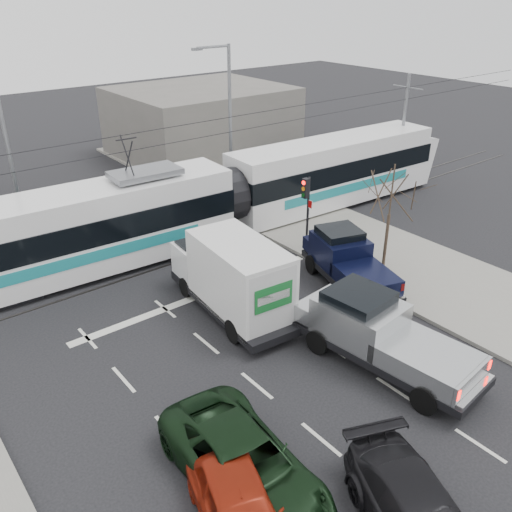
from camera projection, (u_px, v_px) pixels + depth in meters
ground at (295, 365)px, 18.73m from camera, size 120.00×120.00×0.00m
sidewalk_right at (448, 284)px, 23.69m from camera, size 6.00×60.00×0.15m
rails at (154, 262)px, 25.73m from camera, size 60.00×1.60×0.03m
building_right at (202, 121)px, 41.08m from camera, size 12.00×10.00×5.00m
bare_tree at (391, 195)px, 23.00m from camera, size 2.40×2.40×5.00m
traffic_signal at (307, 198)px, 25.64m from camera, size 0.44×0.44×3.60m
street_lamp_near at (227, 118)px, 30.30m from camera, size 2.38×0.25×9.00m
street_lamp_far at (3, 144)px, 25.32m from camera, size 2.38×0.25×9.00m
catenary at (147, 184)px, 24.00m from camera, size 60.00×0.20×7.00m
tram at (227, 196)px, 27.84m from camera, size 28.48×4.33×5.79m
silver_pickup at (377, 332)px, 18.45m from camera, size 2.94×6.85×2.41m
box_truck at (233, 277)px, 21.05m from camera, size 2.84×6.72×3.27m
navy_pickup at (346, 260)px, 23.40m from camera, size 3.53×5.81×2.31m
green_car at (243, 466)px, 13.84m from camera, size 3.14×5.88×1.57m
red_car at (239, 509)px, 12.71m from camera, size 3.19×4.93×1.56m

